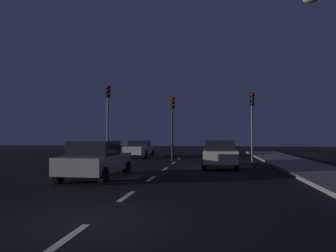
% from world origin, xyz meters
% --- Properties ---
extents(ground_plane, '(80.00, 80.00, 0.00)m').
position_xyz_m(ground_plane, '(0.00, 7.00, 0.00)').
color(ground_plane, black).
extents(lane_stripe_nearest, '(0.16, 1.60, 0.01)m').
position_xyz_m(lane_stripe_nearest, '(0.00, -1.20, 0.00)').
color(lane_stripe_nearest, silver).
rests_on(lane_stripe_nearest, ground_plane).
extents(lane_stripe_second, '(0.16, 1.60, 0.01)m').
position_xyz_m(lane_stripe_second, '(0.00, 2.60, 0.00)').
color(lane_stripe_second, silver).
rests_on(lane_stripe_second, ground_plane).
extents(lane_stripe_third, '(0.16, 1.60, 0.01)m').
position_xyz_m(lane_stripe_third, '(0.00, 6.40, 0.00)').
color(lane_stripe_third, silver).
rests_on(lane_stripe_third, ground_plane).
extents(lane_stripe_fourth, '(0.16, 1.60, 0.01)m').
position_xyz_m(lane_stripe_fourth, '(0.00, 10.20, 0.00)').
color(lane_stripe_fourth, silver).
rests_on(lane_stripe_fourth, ground_plane).
extents(lane_stripe_fifth, '(0.16, 1.60, 0.01)m').
position_xyz_m(lane_stripe_fifth, '(0.00, 14.00, 0.00)').
color(lane_stripe_fifth, silver).
rests_on(lane_stripe_fifth, ground_plane).
extents(lane_stripe_sixth, '(0.16, 1.60, 0.01)m').
position_xyz_m(lane_stripe_sixth, '(0.00, 17.80, 0.00)').
color(lane_stripe_sixth, silver).
rests_on(lane_stripe_sixth, ground_plane).
extents(traffic_signal_left, '(0.32, 0.38, 5.45)m').
position_xyz_m(traffic_signal_left, '(-5.03, 15.47, 3.79)').
color(traffic_signal_left, '#4C4C51').
rests_on(traffic_signal_left, ground_plane).
extents(traffic_signal_center, '(0.32, 0.38, 4.57)m').
position_xyz_m(traffic_signal_center, '(-0.27, 15.46, 3.22)').
color(traffic_signal_center, black).
rests_on(traffic_signal_center, ground_plane).
extents(traffic_signal_right, '(0.32, 0.38, 4.74)m').
position_xyz_m(traffic_signal_right, '(5.23, 15.46, 3.33)').
color(traffic_signal_right, '#4C4C51').
rests_on(traffic_signal_right, ground_plane).
extents(car_stopped_ahead, '(1.88, 3.95, 1.54)m').
position_xyz_m(car_stopped_ahead, '(2.94, 11.38, 0.78)').
color(car_stopped_ahead, beige).
rests_on(car_stopped_ahead, ground_plane).
extents(car_adjacent_lane, '(2.07, 4.11, 1.57)m').
position_xyz_m(car_adjacent_lane, '(-2.30, 6.05, 0.79)').
color(car_adjacent_lane, gray).
rests_on(car_adjacent_lane, ground_plane).
extents(car_oncoming_far, '(1.89, 4.15, 1.40)m').
position_xyz_m(car_oncoming_far, '(-3.40, 18.66, 0.73)').
color(car_oncoming_far, silver).
rests_on(car_oncoming_far, ground_plane).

